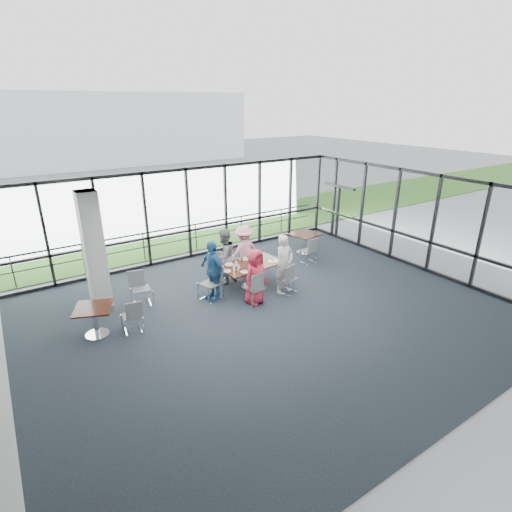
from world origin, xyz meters
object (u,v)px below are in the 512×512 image
chair_spare_la (132,316)px  diner_end (213,270)px  chair_spare_r (309,251)px  side_table_right (305,236)px  diner_near_right (284,264)px  chair_main_nr (288,278)px  diner_far_left (224,256)px  structural_column (94,251)px  chair_main_end (210,284)px  side_table_left (94,312)px  chair_main_fl (219,267)px  diner_near_left (255,277)px  chair_spare_lb (141,289)px  diner_far_right (244,251)px  chair_main_fr (247,259)px  main_table (250,268)px  chair_main_nl (254,288)px

chair_spare_la → diner_end: bearing=19.3°
chair_spare_r → side_table_right: bearing=59.5°
side_table_right → diner_near_right: (-2.59, -2.15, 0.23)m
diner_near_right → chair_main_nr: (0.04, -0.12, -0.42)m
diner_far_left → structural_column: bearing=-27.8°
chair_main_end → structural_column: bearing=-136.9°
side_table_right → chair_main_nr: 3.42m
diner_far_left → chair_main_end: 1.24m
side_table_left → diner_near_right: (5.18, -0.59, 0.25)m
side_table_right → chair_main_fl: bearing=-174.4°
diner_near_left → chair_spare_r: 3.50m
chair_main_fl → chair_spare_r: size_ratio=0.95×
chair_main_fl → side_table_right: bearing=-172.7°
chair_spare_la → chair_spare_lb: bearing=70.8°
side_table_left → diner_end: (3.25, 0.16, 0.24)m
diner_far_right → chair_main_fr: diner_far_right is taller
chair_main_nr → chair_spare_la: 4.47m
chair_main_fl → chair_main_end: (-0.84, -1.04, 0.06)m
main_table → chair_main_fl: 1.13m
side_table_left → chair_main_end: chair_main_end is taller
side_table_right → chair_spare_r: bearing=-121.4°
chair_spare_la → side_table_right: bearing=23.6°
main_table → chair_spare_la: 3.80m
diner_far_right → chair_main_fl: diner_far_right is taller
side_table_right → diner_near_left: diner_near_left is taller
side_table_left → chair_main_end: size_ratio=1.12×
main_table → chair_main_fl: (-0.55, 0.97, -0.20)m
chair_main_fr → chair_spare_la: 4.49m
diner_far_left → chair_main_nr: diner_far_left is taller
chair_main_fr → chair_main_end: chair_main_fr is taller
diner_near_left → main_table: bearing=51.1°
side_table_left → side_table_right: (7.77, 1.56, 0.02)m
diner_near_left → diner_end: size_ratio=0.91×
structural_column → diner_end: structural_column is taller
chair_main_fl → chair_spare_lb: bearing=7.8°
chair_main_end → chair_spare_la: chair_main_end is taller
side_table_left → chair_main_nr: (5.23, -0.72, -0.18)m
diner_end → chair_spare_lb: size_ratio=1.85×
structural_column → diner_near_right: bearing=-24.1°
chair_main_fl → chair_main_end: chair_main_end is taller
side_table_right → chair_main_end: bearing=-162.9°
chair_spare_r → structural_column: bearing=174.3°
chair_spare_la → chair_main_nl: bearing=1.3°
diner_far_left → chair_spare_lb: size_ratio=1.85×
chair_main_nr → chair_spare_lb: size_ratio=0.97×
diner_near_left → diner_far_right: bearing=53.8°
chair_main_end → side_table_right: bearing=87.4°
chair_main_end → chair_spare_lb: chair_main_end is taller
chair_main_fr → side_table_left: bearing=7.4°
structural_column → side_table_left: size_ratio=2.93×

